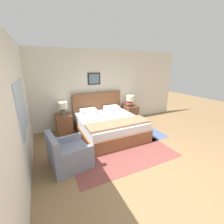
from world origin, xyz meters
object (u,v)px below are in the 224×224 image
Objects in this scene: bed at (109,125)px; table_lamp_by_door at (130,99)px; nightstand_by_door at (130,113)px; armchair at (68,155)px; nightstand_near_window at (64,124)px; table_lamp_near_window at (63,106)px.

bed reaches higher than table_lamp_by_door.
armchair is at bearing -146.66° from nightstand_by_door.
table_lamp_by_door reaches higher than nightstand_near_window.
table_lamp_near_window is (-2.47, 0.00, 0.57)m from nightstand_by_door.
table_lamp_near_window is at bearing 20.30° from nightstand_near_window.
armchair is at bearing -143.95° from bed.
table_lamp_near_window and table_lamp_by_door have the same top height.
table_lamp_near_window is at bearing 149.60° from bed.
bed is 1.53m from table_lamp_by_door.
nightstand_by_door is at bearing 30.01° from bed.
nightstand_near_window is 2.48m from nightstand_by_door.
bed reaches higher than nightstand_by_door.
armchair is 3.24m from table_lamp_by_door.
nightstand_near_window and nightstand_by_door have the same top height.
armchair is 1.87m from table_lamp_near_window.
table_lamp_near_window reaches higher than nightstand_by_door.
nightstand_near_window is 1.00× the size of nightstand_by_door.
nightstand_by_door is 1.54× the size of table_lamp_by_door.
table_lamp_near_window is (0.20, 1.76, 0.62)m from armchair.
table_lamp_by_door is at bearing 115.55° from armchair.
table_lamp_near_window reaches higher than armchair.
bed is 4.97× the size of table_lamp_by_door.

